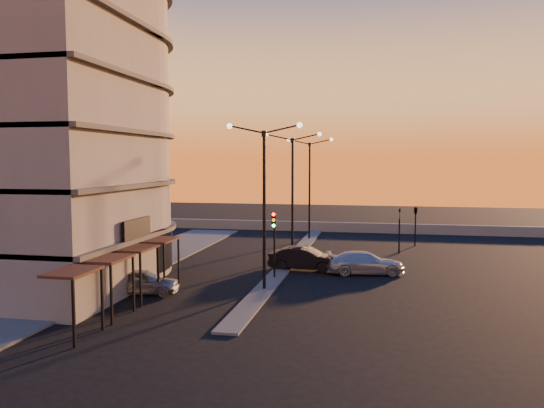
{
  "coord_description": "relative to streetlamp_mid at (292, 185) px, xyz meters",
  "views": [
    {
      "loc": [
        6.31,
        -29.1,
        7.38
      ],
      "look_at": [
        -0.78,
        6.11,
        4.46
      ],
      "focal_mm": 35.0,
      "sensor_mm": 36.0,
      "label": 1
    }
  ],
  "objects": [
    {
      "name": "signal_east_b",
      "position": [
        9.5,
        8.0,
        -2.49
      ],
      "size": [
        0.42,
        1.99,
        3.6
      ],
      "color": "black",
      "rests_on": "ground"
    },
    {
      "name": "car_sedan",
      "position": [
        1.5,
        -3.95,
        -4.8
      ],
      "size": [
        4.94,
        2.1,
        1.58
      ],
      "primitive_type": "imported",
      "rotation": [
        0.0,
        0.0,
        1.48
      ],
      "color": "black",
      "rests_on": "ground"
    },
    {
      "name": "traffic_light_main",
      "position": [
        0.0,
        -7.13,
        -2.7
      ],
      "size": [
        0.28,
        0.44,
        4.25
      ],
      "color": "black",
      "rests_on": "ground"
    },
    {
      "name": "streetlamp_far",
      "position": [
        0.0,
        10.0,
        0.0
      ],
      "size": [
        4.32,
        0.32,
        9.51
      ],
      "color": "black",
      "rests_on": "ground"
    },
    {
      "name": "car_hatchback",
      "position": [
        -6.5,
        -12.13,
        -4.89
      ],
      "size": [
        4.32,
        2.33,
        1.4
      ],
      "primitive_type": "imported",
      "rotation": [
        0.0,
        0.0,
        1.75
      ],
      "color": "#94979B",
      "rests_on": "ground"
    },
    {
      "name": "parapet",
      "position": [
        2.0,
        16.0,
        -5.09
      ],
      "size": [
        44.0,
        0.5,
        1.0
      ],
      "primitive_type": "cube",
      "color": "gray",
      "rests_on": "ground"
    },
    {
      "name": "car_wagon",
      "position": [
        5.54,
        -4.32,
        -4.86
      ],
      "size": [
        5.35,
        2.96,
        1.47
      ],
      "primitive_type": "imported",
      "rotation": [
        0.0,
        0.0,
        1.76
      ],
      "color": "#B7BBBF",
      "rests_on": "ground"
    },
    {
      "name": "streetlamp_mid",
      "position": [
        0.0,
        0.0,
        0.0
      ],
      "size": [
        4.32,
        0.32,
        9.51
      ],
      "color": "black",
      "rests_on": "ground"
    },
    {
      "name": "sidewalk_west",
      "position": [
        -10.5,
        -6.0,
        -5.53
      ],
      "size": [
        5.0,
        40.0,
        0.12
      ],
      "primitive_type": "cube",
      "color": "#474745",
      "rests_on": "ground"
    },
    {
      "name": "building",
      "position": [
        -14.0,
        -9.97,
        6.32
      ],
      "size": [
        14.35,
        17.08,
        25.0
      ],
      "color": "slate",
      "rests_on": "ground"
    },
    {
      "name": "ground",
      "position": [
        0.0,
        -10.0,
        -5.59
      ],
      "size": [
        120.0,
        120.0,
        0.0
      ],
      "primitive_type": "plane",
      "color": "black",
      "rests_on": "ground"
    },
    {
      "name": "streetlamp_near",
      "position": [
        0.0,
        -10.0,
        0.0
      ],
      "size": [
        4.32,
        0.32,
        9.51
      ],
      "color": "black",
      "rests_on": "ground"
    },
    {
      "name": "signal_east_a",
      "position": [
        8.0,
        4.0,
        -3.66
      ],
      "size": [
        0.13,
        0.16,
        3.6
      ],
      "color": "black",
      "rests_on": "ground"
    },
    {
      "name": "median",
      "position": [
        0.0,
        0.0,
        -5.53
      ],
      "size": [
        1.2,
        36.0,
        0.12
      ],
      "primitive_type": "cube",
      "color": "#474745",
      "rests_on": "ground"
    }
  ]
}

